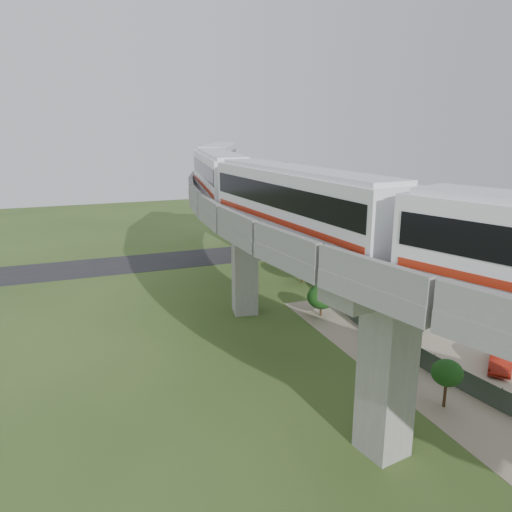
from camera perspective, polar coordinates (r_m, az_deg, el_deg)
name	(u,v)px	position (r m, az deg, el deg)	size (l,w,h in m)	color
ground	(283,364)	(35.49, 3.07, -12.26)	(160.00, 160.00, 0.00)	#374F1F
dirt_lot	(463,345)	(41.31, 22.59, -9.37)	(18.00, 26.00, 0.04)	gray
asphalt_road	(185,259)	(62.37, -8.10, -0.32)	(60.00, 8.00, 0.03)	#232326
viaduct	(337,233)	(34.11, 9.20, 2.62)	(19.58, 73.98, 11.40)	#99968E
metro_train	(284,185)	(32.91, 3.22, 8.10)	(11.05, 61.33, 3.64)	silver
fence	(401,334)	(39.80, 16.20, -8.57)	(3.87, 38.73, 1.50)	#2D382D
tree_0	(291,249)	(58.06, 4.02, 0.80)	(2.40, 2.40, 3.14)	#382314
tree_1	(302,262)	(52.26, 5.32, -0.74)	(2.97, 2.97, 3.45)	#382314
tree_2	(321,297)	(43.44, 7.46, -4.67)	(2.45, 2.45, 2.79)	#382314
tree_3	(393,340)	(35.93, 15.36, -9.24)	(2.05, 2.05, 2.70)	#382314
tree_4	(447,373)	(31.65, 21.00, -12.38)	(1.82, 1.82, 2.99)	#382314
car_red	(501,359)	(38.40, 26.19, -10.51)	(1.41, 4.04, 1.33)	maroon
car_dark	(400,324)	(42.04, 16.18, -7.51)	(1.56, 3.85, 1.12)	black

